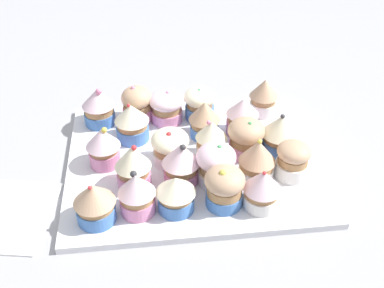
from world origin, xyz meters
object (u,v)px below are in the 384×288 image
(cupcake_1, at_px, (137,193))
(cupcake_10, at_px, (103,145))
(cupcake_3, at_px, (224,187))
(cupcake_11, at_px, (170,146))
(cupcake_19, at_px, (137,104))
(cupcake_14, at_px, (280,133))
(cupcake_7, at_px, (216,164))
(cupcake_16, at_px, (204,118))
(cupcake_20, at_px, (167,106))
(napkin, at_px, (7,215))
(cupcake_2, at_px, (176,193))
(cupcake_6, at_px, (181,162))
(cupcake_21, at_px, (200,103))
(cupcake_18, at_px, (98,106))
(cupcake_22, at_px, (264,96))
(cupcake_9, at_px, (293,160))
(cupcake_12, at_px, (211,138))
(cupcake_17, at_px, (242,116))
(cupcake_5, at_px, (133,166))
(cupcake_13, at_px, (246,138))
(cupcake_4, at_px, (262,188))
(cupcake_0, at_px, (95,202))
(baking_tray, at_px, (192,160))
(cupcake_15, at_px, (132,122))

(cupcake_1, height_order, cupcake_10, same)
(cupcake_3, height_order, cupcake_11, cupcake_3)
(cupcake_10, relative_size, cupcake_19, 1.04)
(cupcake_11, distance_m, cupcake_14, 0.20)
(cupcake_7, relative_size, cupcake_16, 1.02)
(cupcake_20, height_order, napkin, cupcake_20)
(cupcake_2, distance_m, cupcake_6, 0.07)
(cupcake_3, distance_m, napkin, 0.34)
(cupcake_21, bearing_deg, cupcake_6, -106.26)
(cupcake_18, relative_size, napkin, 0.50)
(cupcake_6, xyz_separation_m, cupcake_16, (0.06, 0.12, -0.00))
(cupcake_6, height_order, cupcake_7, cupcake_6)
(cupcake_21, relative_size, cupcake_22, 0.86)
(cupcake_14, bearing_deg, cupcake_9, -86.33)
(cupcake_18, xyz_separation_m, cupcake_19, (0.07, 0.01, -0.00))
(cupcake_12, bearing_deg, cupcake_17, 42.56)
(cupcake_5, bearing_deg, cupcake_21, 54.91)
(cupcake_5, distance_m, cupcake_21, 0.23)
(cupcake_7, xyz_separation_m, cupcake_21, (-0.00, 0.19, -0.00))
(cupcake_13, distance_m, cupcake_19, 0.23)
(cupcake_17, bearing_deg, napkin, -158.09)
(cupcake_12, height_order, cupcake_21, cupcake_12)
(cupcake_17, height_order, cupcake_19, cupcake_17)
(cupcake_2, distance_m, cupcake_18, 0.28)
(cupcake_11, height_order, cupcake_12, cupcake_12)
(cupcake_9, height_order, cupcake_12, cupcake_12)
(cupcake_3, xyz_separation_m, cupcake_4, (0.06, -0.01, -0.00))
(cupcake_0, distance_m, cupcake_16, 0.27)
(cupcake_21, xyz_separation_m, napkin, (-0.33, -0.23, -0.04))
(cupcake_14, height_order, cupcake_16, cupcake_14)
(cupcake_12, relative_size, cupcake_18, 0.98)
(cupcake_13, height_order, napkin, cupcake_13)
(cupcake_2, bearing_deg, cupcake_20, 89.26)
(cupcake_1, bearing_deg, cupcake_12, 43.45)
(cupcake_2, height_order, cupcake_17, cupcake_17)
(baking_tray, relative_size, cupcake_16, 5.93)
(cupcake_9, xyz_separation_m, cupcake_11, (-0.20, 0.06, 0.00))
(cupcake_1, distance_m, cupcake_20, 0.25)
(cupcake_4, distance_m, cupcake_5, 0.21)
(cupcake_13, relative_size, cupcake_16, 1.01)
(cupcake_15, xyz_separation_m, napkin, (-0.20, -0.17, -0.05))
(napkin, bearing_deg, cupcake_6, 7.87)
(cupcake_6, bearing_deg, cupcake_5, -179.41)
(cupcake_6, xyz_separation_m, cupcake_13, (0.12, 0.06, -0.00))
(cupcake_1, xyz_separation_m, cupcake_6, (0.07, 0.06, 0.00))
(cupcake_0, xyz_separation_m, cupcake_18, (-0.01, 0.26, 0.00))
(cupcake_0, relative_size, cupcake_19, 0.98)
(cupcake_14, bearing_deg, cupcake_20, 147.69)
(cupcake_7, bearing_deg, cupcake_6, 173.04)
(cupcake_4, relative_size, cupcake_11, 1.06)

